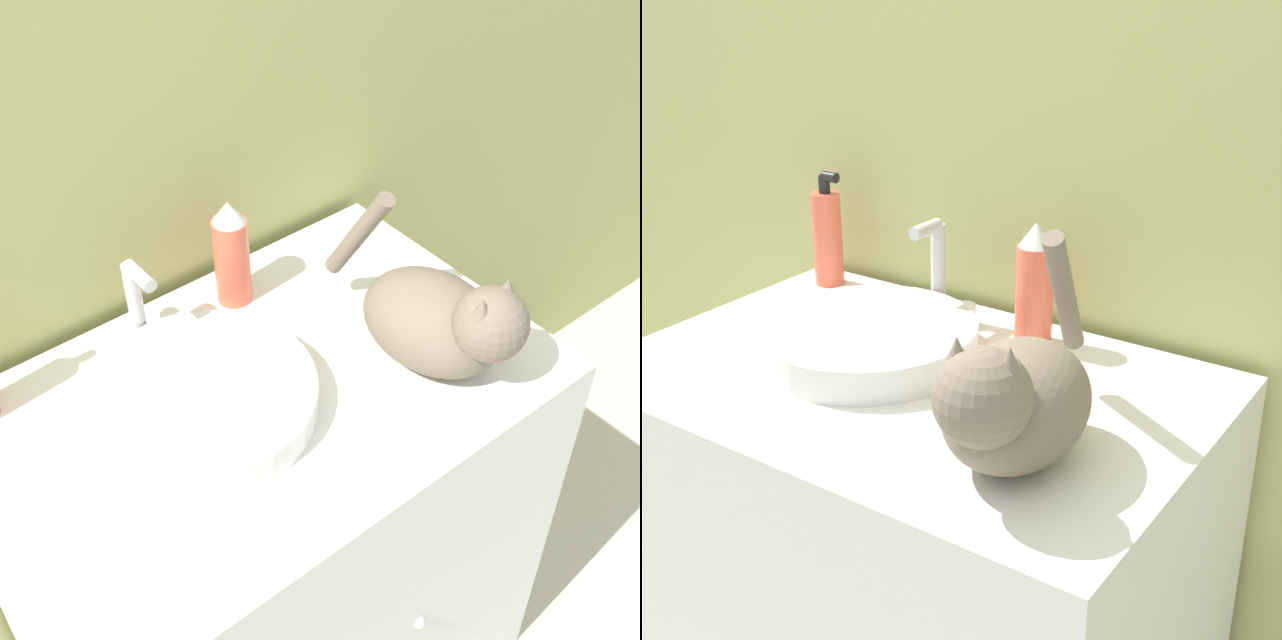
% 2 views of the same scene
% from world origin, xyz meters
% --- Properties ---
extents(wall_back, '(6.00, 0.05, 2.50)m').
position_xyz_m(wall_back, '(0.00, 0.61, 1.25)').
color(wall_back, tan).
rests_on(wall_back, ground_plane).
extents(vanity_cabinet, '(0.85, 0.58, 0.84)m').
position_xyz_m(vanity_cabinet, '(0.00, 0.28, 0.42)').
color(vanity_cabinet, white).
rests_on(vanity_cabinet, ground_plane).
extents(sink_basin, '(0.33, 0.33, 0.05)m').
position_xyz_m(sink_basin, '(-0.09, 0.30, 0.86)').
color(sink_basin, white).
rests_on(sink_basin, vanity_cabinet).
extents(faucet, '(0.14, 0.08, 0.17)m').
position_xyz_m(faucet, '(-0.09, 0.48, 0.90)').
color(faucet, silver).
rests_on(faucet, vanity_cabinet).
extents(cat, '(0.20, 0.37, 0.25)m').
position_xyz_m(cat, '(0.24, 0.16, 0.92)').
color(cat, '#7A6B5B').
rests_on(cat, vanity_cabinet).
extents(spray_bottle, '(0.06, 0.06, 0.19)m').
position_xyz_m(spray_bottle, '(0.09, 0.48, 0.93)').
color(spray_bottle, '#EF6047').
rests_on(spray_bottle, vanity_cabinet).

